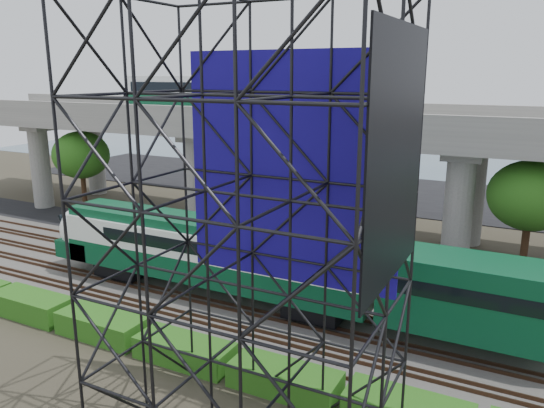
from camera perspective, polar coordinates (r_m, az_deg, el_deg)
The scene contains 13 objects.
ground at distance 28.88m, azimuth -5.80°, elevation -12.12°, with size 140.00×140.00×0.00m, color #474233.
ballast_bed at distance 30.36m, azimuth -3.72°, elevation -10.51°, with size 90.00×12.00×0.20m, color slate.
service_road at distance 37.38m, azimuth 3.01°, elevation -5.80°, with size 90.00×5.00×0.08m, color black.
parking_lot at distance 58.83m, azimuth 12.48°, elevation 1.21°, with size 90.00×18.00×0.08m, color black.
harbor_water at distance 79.96m, azimuth 16.59°, elevation 4.25°, with size 140.00×40.00×0.03m, color #405969.
rail_tracks at distance 30.29m, azimuth -3.73°, elevation -10.20°, with size 90.00×9.52×0.16m.
commuter_train at distance 29.16m, azimuth -3.23°, elevation -5.67°, with size 29.30×3.06×4.30m.
overpass at distance 40.86m, azimuth 5.16°, elevation 7.64°, with size 80.00×12.00×12.40m.
scaffold_tower at distance 16.60m, azimuth -2.68°, elevation -4.24°, with size 9.36×6.36×15.00m.
hedge_strip at distance 24.99m, azimuth -9.37°, elevation -15.20°, with size 34.60×1.80×1.20m.
trees at distance 42.90m, azimuth 0.53°, elevation 4.43°, with size 40.94×16.94×7.69m.
suv at distance 38.88m, azimuth -0.91°, elevation -3.96°, with size 2.09×4.53×1.26m, color black.
parked_cars at distance 58.56m, azimuth 12.10°, elevation 1.83°, with size 37.70×9.54×1.30m.
Camera 1 is at (14.35, -21.64, 12.64)m, focal length 35.00 mm.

